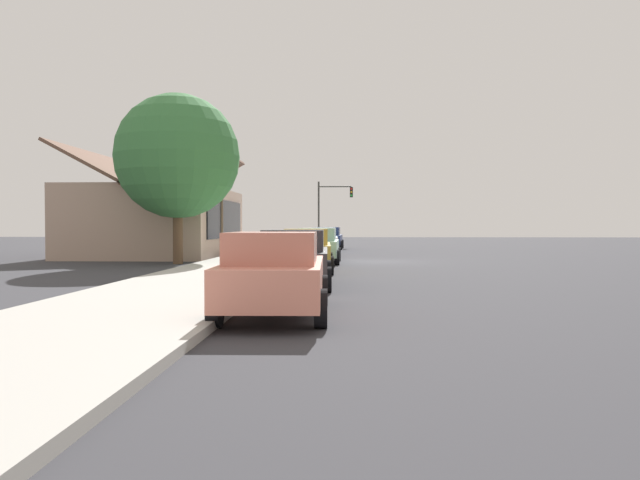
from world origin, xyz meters
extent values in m
plane|color=#38383D|center=(0.00, 0.00, 0.00)|extent=(120.00, 120.00, 0.00)
cube|color=#B2AFA8|center=(0.00, 5.60, 0.08)|extent=(60.00, 4.20, 0.16)
cube|color=#EA8C75|center=(-17.46, 2.71, 0.68)|extent=(4.56, 1.90, 0.70)
cube|color=tan|center=(-17.91, 2.70, 1.31)|extent=(2.21, 1.62, 0.56)
cylinder|color=black|center=(-16.09, 3.64, 0.33)|extent=(0.67, 0.24, 0.66)
cylinder|color=black|center=(-16.04, 1.87, 0.33)|extent=(0.67, 0.24, 0.66)
cylinder|color=black|center=(-18.88, 3.56, 0.33)|extent=(0.67, 0.24, 0.66)
cylinder|color=black|center=(-18.83, 1.79, 0.33)|extent=(0.67, 0.24, 0.66)
cube|color=#2D3035|center=(-12.00, 2.80, 0.68)|extent=(4.79, 1.96, 0.70)
cube|color=#27292D|center=(-12.48, 2.79, 1.31)|extent=(2.32, 1.66, 0.56)
cylinder|color=black|center=(-10.57, 3.75, 0.33)|extent=(0.67, 0.24, 0.66)
cylinder|color=black|center=(-10.51, 1.95, 0.33)|extent=(0.67, 0.24, 0.66)
cylinder|color=black|center=(-13.50, 3.66, 0.33)|extent=(0.67, 0.24, 0.66)
cylinder|color=black|center=(-13.44, 1.85, 0.33)|extent=(0.67, 0.24, 0.66)
cube|color=gold|center=(-6.52, 2.83, 0.68)|extent=(4.94, 1.90, 0.70)
cube|color=gold|center=(-7.01, 2.81, 1.31)|extent=(2.40, 1.60, 0.56)
cylinder|color=black|center=(-5.04, 3.74, 0.33)|extent=(0.67, 0.24, 0.66)
cylinder|color=black|center=(-4.98, 2.03, 0.33)|extent=(0.67, 0.24, 0.66)
cylinder|color=black|center=(-8.06, 3.63, 0.33)|extent=(0.67, 0.24, 0.66)
cylinder|color=black|center=(-8.00, 1.92, 0.33)|extent=(0.67, 0.24, 0.66)
cube|color=#9ED1BC|center=(-1.31, 2.69, 0.68)|extent=(4.65, 1.87, 0.70)
cube|color=#86B1A0|center=(-1.78, 2.69, 1.31)|extent=(2.24, 1.63, 0.56)
cylinder|color=black|center=(0.13, 3.59, 0.33)|extent=(0.66, 0.22, 0.66)
cylinder|color=black|center=(0.12, 1.76, 0.33)|extent=(0.66, 0.22, 0.66)
cylinder|color=black|center=(-2.74, 3.61, 0.33)|extent=(0.66, 0.22, 0.66)
cylinder|color=black|center=(-2.76, 1.78, 0.33)|extent=(0.66, 0.22, 0.66)
cube|color=silver|center=(3.93, 2.85, 0.68)|extent=(4.84, 1.93, 0.70)
cube|color=beige|center=(3.45, 2.86, 1.31)|extent=(2.34, 1.66, 0.56)
cylinder|color=black|center=(5.44, 3.72, 0.33)|extent=(0.67, 0.24, 0.66)
cylinder|color=black|center=(5.40, 1.90, 0.33)|extent=(0.67, 0.24, 0.66)
cylinder|color=black|center=(2.47, 3.79, 0.33)|extent=(0.67, 0.24, 0.66)
cylinder|color=black|center=(2.43, 1.97, 0.33)|extent=(0.67, 0.24, 0.66)
cube|color=#8CB7E0|center=(9.70, 2.84, 0.68)|extent=(4.66, 1.91, 0.70)
cube|color=#779CBE|center=(9.25, 2.82, 1.31)|extent=(2.27, 1.60, 0.56)
cylinder|color=black|center=(11.09, 3.76, 0.33)|extent=(0.67, 0.25, 0.66)
cylinder|color=black|center=(11.16, 2.05, 0.33)|extent=(0.67, 0.25, 0.66)
cylinder|color=black|center=(8.25, 3.64, 0.33)|extent=(0.67, 0.25, 0.66)
cylinder|color=black|center=(8.32, 1.92, 0.33)|extent=(0.67, 0.25, 0.66)
cube|color=navy|center=(15.02, 2.69, 0.68)|extent=(4.74, 2.01, 0.70)
cube|color=navy|center=(14.55, 2.71, 1.31)|extent=(2.29, 1.72, 0.56)
cylinder|color=black|center=(16.50, 3.59, 0.33)|extent=(0.67, 0.24, 0.66)
cylinder|color=black|center=(16.45, 1.71, 0.33)|extent=(0.67, 0.24, 0.66)
cylinder|color=black|center=(13.60, 3.67, 0.33)|extent=(0.67, 0.24, 0.66)
cylinder|color=black|center=(13.54, 1.80, 0.33)|extent=(0.67, 0.24, 0.66)
cube|color=tan|center=(5.05, 12.00, 1.88)|extent=(11.29, 7.51, 3.77)
cube|color=black|center=(5.05, 8.20, 2.07)|extent=(9.03, 0.08, 2.11)
cube|color=brown|center=(5.05, 10.12, 4.76)|extent=(11.89, 4.05, 2.26)
cube|color=brown|center=(5.05, 13.88, 4.76)|extent=(11.89, 4.05, 2.26)
cylinder|color=brown|center=(-2.27, 8.87, 1.63)|extent=(0.44, 0.44, 3.27)
sphere|color=#38753D|center=(-2.27, 8.87, 4.78)|extent=(5.51, 5.51, 5.51)
cylinder|color=#383833|center=(19.27, 3.60, 2.60)|extent=(0.14, 0.14, 5.20)
cylinder|color=#383833|center=(19.27, 2.30, 4.80)|extent=(0.10, 2.60, 0.10)
cube|color=black|center=(19.27, 1.00, 4.35)|extent=(0.28, 0.24, 0.80)
sphere|color=red|center=(19.12, 1.00, 4.61)|extent=(0.16, 0.16, 0.16)
sphere|color=yellow|center=(19.12, 1.00, 4.35)|extent=(0.16, 0.16, 0.16)
sphere|color=green|center=(19.12, 1.00, 4.09)|extent=(0.16, 0.16, 0.16)
cylinder|color=brown|center=(3.77, 8.20, 3.75)|extent=(0.24, 0.24, 7.50)
cube|color=brown|center=(3.77, 8.20, 6.90)|extent=(1.80, 0.12, 0.12)
cylinder|color=red|center=(7.27, 4.20, 0.44)|extent=(0.22, 0.22, 0.55)
sphere|color=red|center=(7.27, 4.20, 0.78)|extent=(0.18, 0.18, 0.18)
camera|label=1|loc=(-28.87, 1.35, 1.71)|focal=34.01mm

